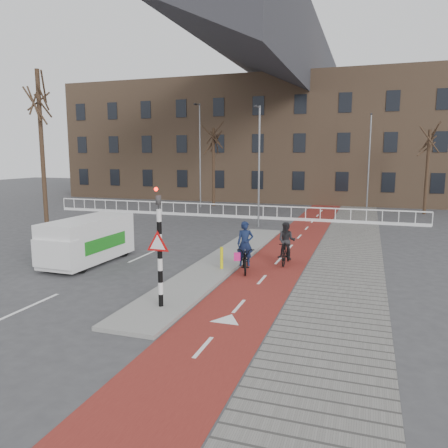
% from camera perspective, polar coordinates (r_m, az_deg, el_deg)
% --- Properties ---
extents(ground, '(120.00, 120.00, 0.00)m').
position_cam_1_polar(ground, '(14.77, -2.59, -8.85)').
color(ground, '#38383A').
rests_on(ground, ground).
extents(bike_lane, '(2.50, 60.00, 0.01)m').
position_cam_1_polar(bike_lane, '(23.82, 9.45, -2.06)').
color(bike_lane, maroon).
rests_on(bike_lane, ground).
extents(sidewalk, '(3.00, 60.00, 0.01)m').
position_cam_1_polar(sidewalk, '(23.57, 16.19, -2.42)').
color(sidewalk, slate).
rests_on(sidewalk, ground).
extents(curb_island, '(1.80, 16.00, 0.12)m').
position_cam_1_polar(curb_island, '(18.60, -0.20, -4.88)').
color(curb_island, gray).
rests_on(curb_island, ground).
extents(traffic_signal, '(0.80, 0.80, 3.68)m').
position_cam_1_polar(traffic_signal, '(12.71, -8.45, -2.60)').
color(traffic_signal, black).
rests_on(traffic_signal, curb_island).
extents(bollard, '(0.12, 0.12, 0.85)m').
position_cam_1_polar(bollard, '(17.10, -0.31, -4.45)').
color(bollard, yellow).
rests_on(bollard, curb_island).
extents(cyclist_near, '(1.21, 2.02, 1.98)m').
position_cam_1_polar(cyclist_near, '(17.06, 2.77, -4.05)').
color(cyclist_near, black).
rests_on(cyclist_near, bike_lane).
extents(cyclist_far, '(0.76, 1.64, 1.77)m').
position_cam_1_polar(cyclist_far, '(18.31, 8.15, -3.00)').
color(cyclist_far, black).
rests_on(cyclist_far, bike_lane).
extents(van, '(1.86, 4.43, 1.89)m').
position_cam_1_polar(van, '(19.28, -17.34, -1.95)').
color(van, silver).
rests_on(van, ground).
extents(railing, '(28.00, 0.10, 0.99)m').
position_cam_1_polar(railing, '(32.03, -0.10, 1.43)').
color(railing, silver).
rests_on(railing, ground).
extents(townhouse_row, '(46.00, 10.00, 15.90)m').
position_cam_1_polar(townhouse_row, '(45.95, 8.43, 13.01)').
color(townhouse_row, '#7F6047').
rests_on(townhouse_row, ground).
extents(tree_left, '(0.25, 0.25, 9.31)m').
position_cam_1_polar(tree_left, '(27.61, -22.65, 8.59)').
color(tree_left, '#2F2015').
rests_on(tree_left, ground).
extents(tree_mid, '(0.26, 0.26, 6.88)m').
position_cam_1_polar(tree_mid, '(39.12, -1.38, 7.41)').
color(tree_mid, '#2F2015').
rests_on(tree_mid, ground).
extents(tree_right, '(0.24, 0.24, 6.42)m').
position_cam_1_polar(tree_right, '(36.89, 24.98, 6.12)').
color(tree_right, '#2F2015').
rests_on(tree_right, ground).
extents(streetlight_near, '(0.12, 0.12, 7.52)m').
position_cam_1_polar(streetlight_near, '(27.66, 4.60, 7.38)').
color(streetlight_near, slate).
rests_on(streetlight_near, ground).
extents(streetlight_left, '(0.12, 0.12, 8.82)m').
position_cam_1_polar(streetlight_left, '(38.09, -3.14, 8.81)').
color(streetlight_left, slate).
rests_on(streetlight_left, ground).
extents(streetlight_right, '(0.12, 0.12, 7.80)m').
position_cam_1_polar(streetlight_right, '(37.43, 18.40, 7.59)').
color(streetlight_right, slate).
rests_on(streetlight_right, ground).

